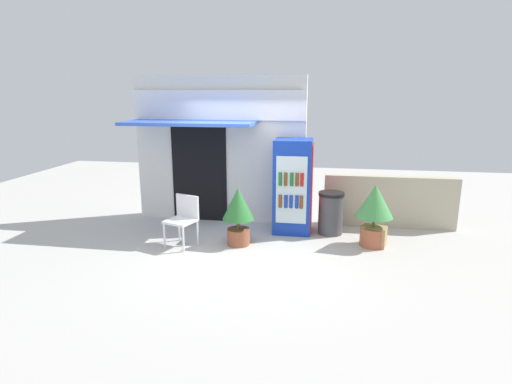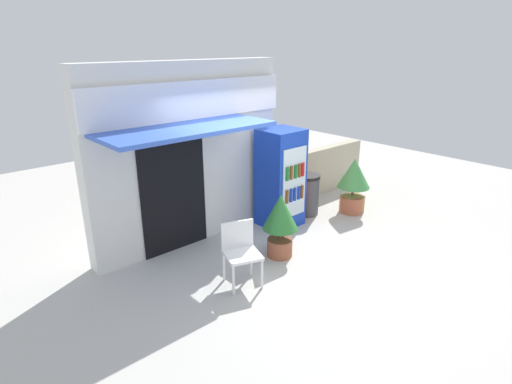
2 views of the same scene
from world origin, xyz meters
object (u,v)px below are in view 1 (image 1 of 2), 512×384
at_px(potted_plant_near_shop, 238,211).
at_px(trash_bin, 331,213).
at_px(drink_cooler, 293,186).
at_px(potted_plant_curbside, 374,209).
at_px(plastic_chair, 183,216).
at_px(cardboard_box, 374,236).

xyz_separation_m(potted_plant_near_shop, trash_bin, (1.61, 0.86, -0.22)).
distance_m(drink_cooler, potted_plant_near_shop, 1.27).
xyz_separation_m(potted_plant_curbside, trash_bin, (-0.73, 0.55, -0.28)).
height_order(potted_plant_curbside, trash_bin, potted_plant_curbside).
height_order(plastic_chair, trash_bin, plastic_chair).
relative_size(drink_cooler, potted_plant_curbside, 1.61).
distance_m(trash_bin, cardboard_box, 0.95).
height_order(potted_plant_near_shop, trash_bin, potted_plant_near_shop).
xyz_separation_m(plastic_chair, cardboard_box, (3.31, 0.48, -0.34)).
relative_size(trash_bin, cardboard_box, 1.99).
height_order(plastic_chair, potted_plant_near_shop, potted_plant_near_shop).
xyz_separation_m(trash_bin, cardboard_box, (0.75, -0.54, -0.23)).
relative_size(potted_plant_near_shop, trash_bin, 1.28).
xyz_separation_m(potted_plant_near_shop, potted_plant_curbside, (2.34, 0.31, 0.06)).
xyz_separation_m(plastic_chair, potted_plant_near_shop, (0.95, 0.16, 0.10)).
bearing_deg(cardboard_box, plastic_chair, -171.70).
bearing_deg(potted_plant_curbside, plastic_chair, -171.81).
distance_m(plastic_chair, trash_bin, 2.76).
bearing_deg(drink_cooler, plastic_chair, -150.57).
distance_m(plastic_chair, potted_plant_curbside, 3.32).
distance_m(potted_plant_curbside, cardboard_box, 0.51).
bearing_deg(cardboard_box, potted_plant_curbside, -159.39).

